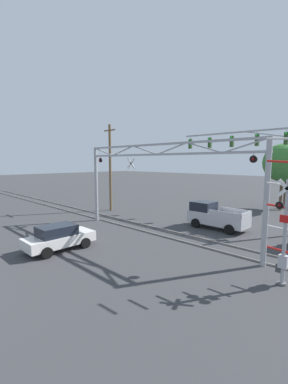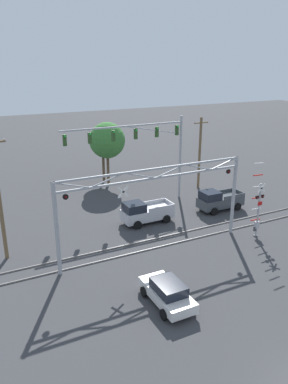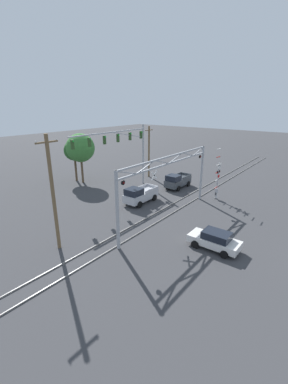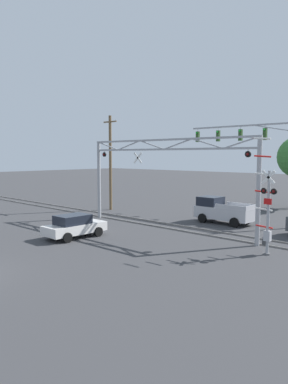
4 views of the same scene
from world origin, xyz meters
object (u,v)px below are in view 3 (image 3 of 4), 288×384
object	(u,v)px
sedan_waiting	(215,240)
pickup_truck_following	(177,181)
background_tree_beyond_span	(74,151)
crossing_signal_mast	(217,181)
pickup_truck_lead	(140,195)
crossing_gantry	(169,177)
background_tree_far_left_verge	(80,148)
utility_pole_right	(149,151)
traffic_signal_span	(125,144)
utility_pole_left	(53,193)

from	to	relation	value
sedan_waiting	pickup_truck_following	bearing A→B (deg)	41.96
background_tree_beyond_span	sedan_waiting	bearing A→B (deg)	-102.46
crossing_signal_mast	pickup_truck_lead	distance (m)	9.65
crossing_gantry	background_tree_beyond_span	world-z (taller)	crossing_gantry
crossing_signal_mast	background_tree_far_left_verge	distance (m)	19.73
utility_pole_right	background_tree_far_left_verge	bearing A→B (deg)	146.36
background_tree_beyond_span	background_tree_far_left_verge	world-z (taller)	background_tree_far_left_verge
crossing_gantry	sedan_waiting	bearing A→B (deg)	-111.75
crossing_gantry	traffic_signal_span	world-z (taller)	traffic_signal_span
background_tree_beyond_span	crossing_signal_mast	bearing A→B (deg)	-74.46
crossing_signal_mast	utility_pole_right	xyz separation A→B (m)	(3.14, 12.86, 1.81)
pickup_truck_following	background_tree_far_left_verge	bearing A→B (deg)	117.49
background_tree_beyond_span	background_tree_far_left_verge	distance (m)	1.61
utility_pole_left	utility_pole_right	size ratio (longest dim) A/B	1.15
crossing_gantry	traffic_signal_span	distance (m)	10.70
background_tree_beyond_span	pickup_truck_following	bearing A→B (deg)	-65.10
crossing_signal_mast	utility_pole_left	xyz separation A→B (m)	(-18.89, 5.48, 2.43)
sedan_waiting	utility_pole_left	bearing A→B (deg)	127.59
crossing_gantry	utility_pole_left	world-z (taller)	utility_pole_left
crossing_signal_mast	traffic_signal_span	xyz separation A→B (m)	(-4.25, 11.15, 3.91)
traffic_signal_span	crossing_signal_mast	bearing A→B (deg)	-69.15
traffic_signal_span	background_tree_far_left_verge	bearing A→B (deg)	100.32
background_tree_beyond_span	background_tree_far_left_verge	size ratio (longest dim) A/B	0.85
pickup_truck_lead	pickup_truck_following	world-z (taller)	same
pickup_truck_lead	background_tree_far_left_verge	distance (m)	12.83
crossing_signal_mast	background_tree_far_left_verge	world-z (taller)	background_tree_far_left_verge
crossing_signal_mast	utility_pole_left	world-z (taller)	utility_pole_left
utility_pole_left	traffic_signal_span	bearing A→B (deg)	21.16
crossing_signal_mast	pickup_truck_lead	size ratio (longest dim) A/B	1.37
utility_pole_left	background_tree_far_left_verge	bearing A→B (deg)	44.87
pickup_truck_lead	sedan_waiting	world-z (taller)	pickup_truck_lead
crossing_gantry	pickup_truck_following	distance (m)	11.14
utility_pole_right	traffic_signal_span	bearing A→B (deg)	-166.99
pickup_truck_following	utility_pole_right	distance (m)	7.73
crossing_signal_mast	traffic_signal_span	world-z (taller)	traffic_signal_span
traffic_signal_span	utility_pole_right	world-z (taller)	traffic_signal_span
background_tree_far_left_verge	crossing_signal_mast	bearing A→B (deg)	-73.26
utility_pole_right	background_tree_far_left_verge	xyz separation A→B (m)	(-8.77, 5.83, 1.06)
utility_pole_right	background_tree_beyond_span	xyz separation A→B (m)	(-8.76, 7.34, 0.51)
crossing_signal_mast	background_tree_beyond_span	world-z (taller)	crossing_signal_mast
utility_pole_left	utility_pole_right	distance (m)	23.24
utility_pole_right	background_tree_far_left_verge	distance (m)	10.58
crossing_gantry	sedan_waiting	xyz separation A→B (m)	(-2.47, -6.19, -3.68)
traffic_signal_span	pickup_truck_lead	xyz separation A→B (m)	(-2.62, -4.51, -5.25)
crossing_gantry	utility_pole_right	world-z (taller)	utility_pole_right
crossing_signal_mast	utility_pole_left	bearing A→B (deg)	163.81
crossing_gantry	background_tree_far_left_verge	xyz separation A→B (m)	(3.01, 17.13, 0.75)
traffic_signal_span	utility_pole_left	xyz separation A→B (m)	(-14.64, -5.67, -1.48)
utility_pole_left	background_tree_far_left_verge	world-z (taller)	utility_pole_left
crossing_gantry	sedan_waiting	size ratio (longest dim) A/B	3.62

